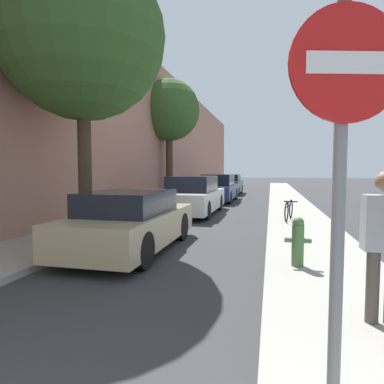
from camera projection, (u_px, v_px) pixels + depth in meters
ground_plane at (229, 205)px, 16.26m from camera, size 120.00×120.00×0.00m
sidewalk_left at (173, 203)px, 16.93m from camera, size 2.00×52.00×0.12m
sidewalk_right at (291, 205)px, 15.59m from camera, size 2.00×52.00×0.12m
building_facade_left at (147, 132)px, 17.00m from camera, size 0.70×52.00×7.39m
parked_car_champagne at (131, 222)px, 7.07m from camera, size 1.70×4.04×1.29m
parked_car_white at (194, 196)px, 12.94m from camera, size 1.77×4.65×1.49m
parked_car_navy at (218, 189)px, 18.17m from camera, size 1.74×4.49×1.49m
parked_car_teal at (229, 185)px, 23.58m from camera, size 1.73×3.99×1.41m
street_tree_near at (82, 37)px, 7.64m from camera, size 3.85×3.85×6.62m
street_tree_far at (169, 111)px, 17.82m from camera, size 3.30×3.30×6.47m
fire_hydrant at (298, 241)px, 5.53m from camera, size 0.43×0.20×0.82m
traffic_sign_post at (343, 135)px, 1.71m from camera, size 0.70×0.21×2.69m
pedestrian at (384, 238)px, 3.42m from camera, size 0.42×0.23×1.60m
bicycle at (289, 210)px, 10.65m from camera, size 0.47×1.51×0.62m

